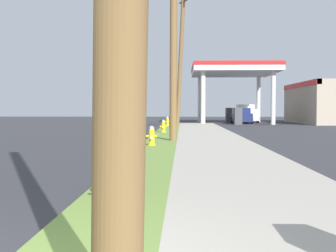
{
  "coord_description": "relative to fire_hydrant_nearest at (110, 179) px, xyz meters",
  "views": [
    {
      "loc": [
        1.63,
        -3.58,
        1.53
      ],
      "look_at": [
        1.03,
        15.25,
        0.79
      ],
      "focal_mm": 48.33,
      "sensor_mm": 36.0,
      "label": 1
    }
  ],
  "objects": [
    {
      "name": "fire_hydrant_fourth",
      "position": [
        -0.11,
        30.04,
        0.0
      ],
      "size": [
        0.42,
        0.38,
        0.74
      ],
      "color": "yellow",
      "rests_on": "grass_verge"
    },
    {
      "name": "fire_hydrant_third",
      "position": [
        -0.01,
        19.75,
        0.0
      ],
      "size": [
        0.42,
        0.37,
        0.74
      ],
      "color": "yellow",
      "rests_on": "grass_verge"
    },
    {
      "name": "fire_hydrant_nearest",
      "position": [
        0.0,
        0.0,
        0.0
      ],
      "size": [
        0.42,
        0.38,
        0.74
      ],
      "color": "yellow",
      "rests_on": "grass_verge"
    },
    {
      "name": "truck_white_at_forecourt",
      "position": [
        8.22,
        43.83,
        0.47
      ],
      "size": [
        2.18,
        5.42,
        1.97
      ],
      "color": "white",
      "rests_on": "ground"
    },
    {
      "name": "utility_pole_midground",
      "position": [
        0.72,
        13.03,
        4.0
      ],
      "size": [
        0.8,
        1.28,
        8.48
      ],
      "color": "brown",
      "rests_on": "grass_verge"
    },
    {
      "name": "car_navy_by_near_pump",
      "position": [
        7.22,
        40.12,
        0.28
      ],
      "size": [
        2.07,
        4.56,
        1.57
      ],
      "color": "navy",
      "rests_on": "ground"
    },
    {
      "name": "gas_station_canopy",
      "position": [
        14.01,
        40.16,
        2.29
      ],
      "size": [
        16.76,
        12.87,
        5.93
      ],
      "color": "silver",
      "rests_on": "ground"
    },
    {
      "name": "utility_pole_background",
      "position": [
        0.95,
        29.51,
        4.98
      ],
      "size": [
        1.05,
        1.99,
        10.44
      ],
      "color": "brown",
      "rests_on": "grass_verge"
    },
    {
      "name": "fire_hydrant_second",
      "position": [
        -0.06,
        10.32,
        0.0
      ],
      "size": [
        0.42,
        0.38,
        0.74
      ],
      "color": "yellow",
      "rests_on": "grass_verge"
    }
  ]
}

